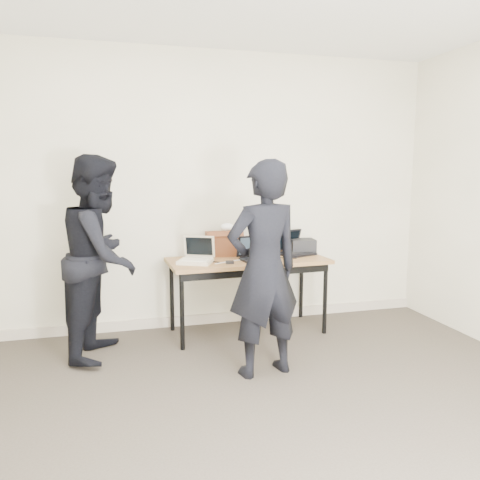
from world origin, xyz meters
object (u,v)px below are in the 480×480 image
object	(u,v)px
desk	(248,265)
leather_satchel	(224,243)
laptop_right	(293,249)
person_observer	(101,257)
equipment_box	(302,246)
laptop_beige	(196,257)
laptop_center	(255,255)
person_typist	(264,269)

from	to	relation	value
desk	leather_satchel	size ratio (longest dim) A/B	4.11
laptop_right	person_observer	distance (m)	1.88
equipment_box	laptop_right	bearing A→B (deg)	-155.52
laptop_beige	laptop_center	bearing A→B (deg)	23.89
laptop_beige	leather_satchel	size ratio (longest dim) A/B	1.03
laptop_beige	person_observer	distance (m)	0.85
desk	laptop_center	size ratio (longest dim) A/B	4.66
desk	person_typist	world-z (taller)	person_typist
laptop_beige	equipment_box	xyz separation A→B (m)	(1.13, 0.23, 0.02)
laptop_center	equipment_box	xyz separation A→B (m)	(0.58, 0.24, 0.02)
laptop_beige	person_observer	size ratio (longest dim) A/B	0.23
desk	person_typist	distance (m)	0.94
laptop_center	person_observer	bearing A→B (deg)	176.81
laptop_beige	person_observer	bearing A→B (deg)	-144.05
laptop_right	person_typist	world-z (taller)	person_typist
laptop_right	person_observer	size ratio (longest dim) A/B	0.25
leather_satchel	person_typist	distance (m)	1.15
person_observer	desk	bearing A→B (deg)	-66.54
laptop_center	laptop_right	bearing A→B (deg)	13.83
person_typist	laptop_beige	bearing A→B (deg)	-78.69
desk	equipment_box	distance (m)	0.67
laptop_beige	desk	bearing A→B (deg)	29.67
laptop_right	person_observer	world-z (taller)	person_observer
laptop_center	person_typist	distance (m)	0.89
laptop_beige	equipment_box	size ratio (longest dim) A/B	1.58
person_typist	person_observer	world-z (taller)	person_observer
desk	laptop_beige	bearing A→B (deg)	-178.66
equipment_box	person_typist	xyz separation A→B (m)	(-0.77, -1.11, 0.03)
laptop_center	person_typist	size ratio (longest dim) A/B	0.20
laptop_beige	person_typist	bearing A→B (deg)	-42.11
laptop_right	leather_satchel	world-z (taller)	leather_satchel
person_typist	desk	bearing A→B (deg)	-109.69
laptop_center	desk	bearing A→B (deg)	127.04
leather_satchel	person_typist	size ratio (longest dim) A/B	0.23
desk	laptop_beige	distance (m)	0.52
person_observer	laptop_beige	bearing A→B (deg)	-64.19
laptop_beige	person_observer	xyz separation A→B (m)	(-0.83, -0.15, 0.07)
laptop_beige	laptop_right	bearing A→B (deg)	35.30
laptop_center	laptop_right	size ratio (longest dim) A/B	0.79
equipment_box	laptop_center	bearing A→B (deg)	-156.99
leather_satchel	person_typist	world-z (taller)	person_typist
desk	person_observer	world-z (taller)	person_observer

